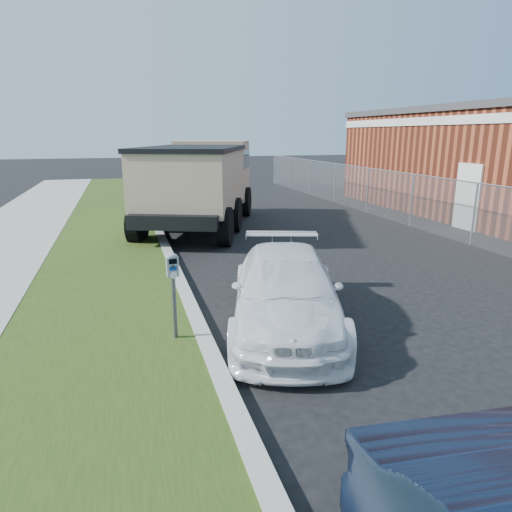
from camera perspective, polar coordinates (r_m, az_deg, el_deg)
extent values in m
plane|color=black|center=(8.19, 11.55, -7.80)|extent=(120.00, 120.00, 0.00)
cube|color=gray|center=(9.22, -8.97, -4.56)|extent=(0.25, 50.00, 0.15)
cube|color=#203C10|center=(9.18, -18.95, -5.37)|extent=(3.00, 50.00, 0.13)
plane|color=slate|center=(16.85, 18.86, 6.58)|extent=(0.00, 30.00, 30.00)
cylinder|color=#8E949B|center=(16.75, 19.12, 9.62)|extent=(0.04, 30.00, 0.04)
cylinder|color=#8E949B|center=(14.53, 25.60, 4.69)|extent=(0.06, 0.06, 1.80)
cylinder|color=#8E949B|center=(16.85, 18.86, 6.58)|extent=(0.06, 0.06, 1.80)
cylinder|color=#8E949B|center=(19.36, 13.78, 7.95)|extent=(0.06, 0.06, 1.80)
cylinder|color=#8E949B|center=(21.99, 9.86, 8.95)|extent=(0.06, 0.06, 1.80)
cylinder|color=#8E949B|center=(24.70, 6.78, 9.71)|extent=(0.06, 0.06, 1.80)
cylinder|color=#8E949B|center=(27.48, 4.31, 10.29)|extent=(0.06, 0.06, 1.80)
cylinder|color=#8E949B|center=(30.30, 2.29, 10.75)|extent=(0.06, 0.06, 1.80)
cube|color=silver|center=(18.39, 21.69, 15.44)|extent=(0.06, 14.00, 0.30)
cube|color=silver|center=(16.94, 24.91, 6.72)|extent=(0.08, 1.10, 2.20)
cylinder|color=#3F4247|center=(6.99, -10.15, -6.41)|extent=(0.06, 0.06, 0.96)
cube|color=gray|center=(6.79, -10.40, -1.32)|extent=(0.18, 0.12, 0.29)
ellipsoid|color=gray|center=(6.75, -10.45, -0.15)|extent=(0.19, 0.13, 0.11)
cube|color=black|center=(6.70, -10.35, -0.68)|extent=(0.12, 0.02, 0.08)
cube|color=navy|center=(6.73, -10.31, -1.54)|extent=(0.11, 0.01, 0.07)
cylinder|color=silver|center=(6.76, -10.27, -2.40)|extent=(0.11, 0.01, 0.11)
cube|color=#3F4247|center=(6.73, -10.32, -1.30)|extent=(0.04, 0.01, 0.05)
imported|color=white|center=(7.65, 3.63, -4.20)|extent=(2.92, 4.60, 1.24)
cube|color=black|center=(15.84, -7.08, 6.48)|extent=(4.98, 7.64, 0.40)
cube|color=tan|center=(18.27, -5.43, 10.60)|extent=(3.22, 2.87, 2.26)
cube|color=black|center=(18.24, -5.46, 12.01)|extent=(3.26, 2.91, 0.68)
cube|color=tan|center=(14.85, -7.94, 9.52)|extent=(4.28, 5.42, 1.81)
cube|color=black|center=(14.79, -8.07, 13.14)|extent=(4.42, 5.56, 0.14)
cube|color=black|center=(19.42, -4.77, 7.85)|extent=(2.58, 1.16, 0.34)
cylinder|color=black|center=(18.57, -9.38, 6.85)|extent=(0.75, 1.18, 1.13)
cylinder|color=black|center=(18.09, -1.32, 6.83)|extent=(0.75, 1.18, 1.13)
cylinder|color=black|center=(15.67, -12.16, 5.23)|extent=(0.75, 1.18, 1.13)
cylinder|color=black|center=(15.10, -2.66, 5.19)|extent=(0.75, 1.18, 1.13)
cylinder|color=black|center=(13.77, -14.65, 3.76)|extent=(0.75, 1.18, 1.13)
cylinder|color=black|center=(13.12, -3.88, 3.68)|extent=(0.75, 1.18, 1.13)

